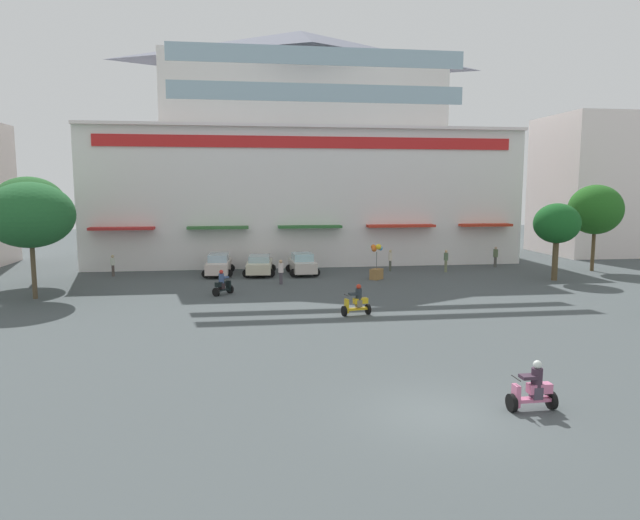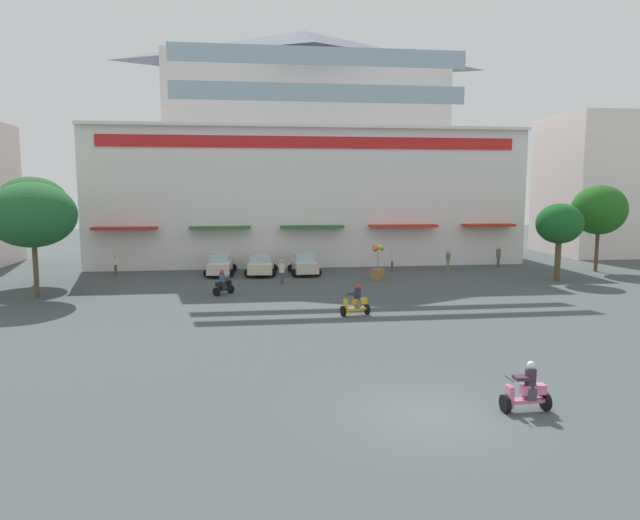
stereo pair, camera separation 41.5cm
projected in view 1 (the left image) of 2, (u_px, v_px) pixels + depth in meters
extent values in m
plane|color=#454C4D|center=(351.00, 314.00, 28.87)|extent=(128.00, 128.00, 0.00)
cube|color=white|center=(302.00, 197.00, 51.05)|extent=(35.78, 12.59, 11.09)
cube|color=white|center=(301.00, 101.00, 50.56)|extent=(23.44, 11.33, 6.14)
pyramid|color=slate|center=(301.00, 48.00, 49.98)|extent=(23.91, 11.58, 2.95)
cube|color=red|center=(311.00, 142.00, 44.24)|extent=(32.92, 0.12, 0.91)
cube|color=white|center=(311.00, 126.00, 44.04)|extent=(35.78, 0.70, 0.24)
cube|color=red|center=(122.00, 229.00, 42.61)|extent=(4.77, 1.10, 0.20)
cube|color=#346834|center=(218.00, 228.00, 43.60)|extent=(4.67, 1.10, 0.20)
cube|color=#2F6732|center=(310.00, 227.00, 44.59)|extent=(5.02, 1.10, 0.20)
cube|color=red|center=(401.00, 226.00, 45.61)|extent=(5.50, 1.10, 0.20)
cube|color=red|center=(486.00, 225.00, 46.60)|extent=(4.27, 1.10, 0.20)
cube|color=#99B7C6|center=(319.00, 93.00, 38.93)|extent=(20.63, 0.08, 1.23)
cube|color=#99B7C6|center=(319.00, 56.00, 38.62)|extent=(20.63, 0.08, 1.23)
cube|color=white|center=(597.00, 186.00, 54.82)|extent=(9.73, 9.19, 13.25)
cylinder|color=brown|center=(34.00, 272.00, 32.74)|extent=(0.27, 0.27, 3.17)
ellipsoid|color=#205B2B|center=(30.00, 215.00, 32.32)|extent=(4.89, 5.22, 3.78)
cylinder|color=brown|center=(593.00, 250.00, 43.68)|extent=(0.27, 0.27, 3.29)
ellipsoid|color=#225E1D|center=(596.00, 210.00, 43.28)|extent=(4.19, 3.66, 3.79)
cylinder|color=brown|center=(33.00, 257.00, 37.83)|extent=(0.27, 0.27, 3.62)
ellipsoid|color=#225926|center=(29.00, 205.00, 37.39)|extent=(4.67, 4.73, 3.81)
cylinder|color=brown|center=(555.00, 260.00, 39.26)|extent=(0.40, 0.40, 2.85)
ellipsoid|color=#185720|center=(557.00, 223.00, 38.93)|extent=(3.25, 2.76, 2.76)
cube|color=beige|center=(219.00, 266.00, 41.78)|extent=(1.82, 4.52, 0.77)
cube|color=#9CB6C5|center=(219.00, 257.00, 41.70)|extent=(1.49, 2.29, 0.53)
cylinder|color=black|center=(210.00, 268.00, 43.12)|extent=(0.61, 0.19, 0.60)
cylinder|color=black|center=(231.00, 268.00, 43.26)|extent=(0.61, 0.19, 0.60)
cylinder|color=black|center=(206.00, 274.00, 40.40)|extent=(0.61, 0.19, 0.60)
cylinder|color=black|center=(228.00, 274.00, 40.54)|extent=(0.61, 0.19, 0.60)
cube|color=beige|center=(260.00, 266.00, 41.86)|extent=(2.11, 4.31, 0.72)
cube|color=#9BB6BD|center=(259.00, 258.00, 41.79)|extent=(1.69, 2.21, 0.46)
cylinder|color=black|center=(249.00, 268.00, 43.14)|extent=(0.61, 0.22, 0.60)
cylinder|color=black|center=(272.00, 268.00, 43.23)|extent=(0.61, 0.22, 0.60)
cylinder|color=black|center=(246.00, 273.00, 40.58)|extent=(0.61, 0.22, 0.60)
cylinder|color=black|center=(271.00, 273.00, 40.67)|extent=(0.61, 0.22, 0.60)
cube|color=beige|center=(302.00, 266.00, 42.04)|extent=(1.80, 3.95, 0.78)
cube|color=#99C3CC|center=(302.00, 257.00, 41.96)|extent=(1.49, 2.00, 0.54)
cylinder|color=black|center=(289.00, 268.00, 43.12)|extent=(0.61, 0.19, 0.60)
cylinder|color=black|center=(311.00, 268.00, 43.41)|extent=(0.61, 0.19, 0.60)
cylinder|color=black|center=(294.00, 273.00, 40.77)|extent=(0.61, 0.19, 0.60)
cylinder|color=black|center=(316.00, 272.00, 41.06)|extent=(0.61, 0.19, 0.60)
cylinder|color=black|center=(512.00, 403.00, 16.31)|extent=(0.15, 0.52, 0.52)
cylinder|color=black|center=(551.00, 400.00, 16.50)|extent=(0.15, 0.52, 0.52)
cube|color=#D16C95|center=(532.00, 400.00, 16.40)|extent=(1.10, 0.30, 0.10)
cube|color=#D16C95|center=(539.00, 388.00, 16.39)|extent=(0.70, 0.31, 0.28)
cube|color=#D16C95|center=(516.00, 396.00, 16.31)|extent=(0.15, 0.32, 0.64)
cylinder|color=black|center=(516.00, 378.00, 16.23)|extent=(0.04, 0.52, 0.04)
cube|color=#453E4D|center=(536.00, 392.00, 16.39)|extent=(0.29, 0.32, 0.36)
cylinder|color=#392837|center=(537.00, 377.00, 16.33)|extent=(0.33, 0.33, 0.54)
sphere|color=silver|center=(537.00, 365.00, 16.29)|extent=(0.25, 0.25, 0.25)
cube|color=#392837|center=(528.00, 377.00, 16.29)|extent=(0.45, 0.35, 0.10)
cylinder|color=black|center=(230.00, 289.00, 34.54)|extent=(0.48, 0.46, 0.52)
cylinder|color=black|center=(216.00, 292.00, 33.57)|extent=(0.48, 0.46, 0.52)
cube|color=black|center=(223.00, 290.00, 34.05)|extent=(0.92, 0.96, 0.10)
cube|color=black|center=(220.00, 284.00, 33.83)|extent=(0.67, 0.69, 0.28)
cube|color=black|center=(229.00, 286.00, 34.42)|extent=(0.33, 0.32, 0.67)
cylinder|color=black|center=(229.00, 277.00, 34.37)|extent=(0.41, 0.38, 0.04)
cube|color=black|center=(222.00, 286.00, 33.92)|extent=(0.43, 0.42, 0.36)
cylinder|color=#3C517B|center=(221.00, 278.00, 33.86)|extent=(0.45, 0.45, 0.57)
sphere|color=red|center=(221.00, 272.00, 33.81)|extent=(0.25, 0.25, 0.25)
cube|color=#3C517B|center=(224.00, 277.00, 34.07)|extent=(0.55, 0.55, 0.10)
cylinder|color=black|center=(344.00, 311.00, 28.41)|extent=(0.25, 0.54, 0.52)
cylinder|color=black|center=(368.00, 309.00, 28.85)|extent=(0.25, 0.54, 0.52)
cube|color=gold|center=(356.00, 309.00, 28.62)|extent=(1.19, 0.51, 0.10)
cube|color=gold|center=(360.00, 301.00, 28.65)|extent=(0.78, 0.44, 0.28)
cube|color=gold|center=(347.00, 306.00, 28.42)|extent=(0.20, 0.34, 0.71)
cylinder|color=black|center=(346.00, 295.00, 28.34)|extent=(0.14, 0.52, 0.04)
cube|color=#766E5B|center=(359.00, 303.00, 28.63)|extent=(0.34, 0.37, 0.36)
cylinder|color=#273035|center=(359.00, 294.00, 28.57)|extent=(0.38, 0.38, 0.57)
sphere|color=red|center=(359.00, 287.00, 28.52)|extent=(0.25, 0.25, 0.25)
cube|color=#273035|center=(353.00, 294.00, 28.47)|extent=(0.50, 0.42, 0.10)
cylinder|color=#747755|center=(446.00, 266.00, 43.20)|extent=(0.29, 0.29, 0.92)
cylinder|color=#586D4F|center=(446.00, 257.00, 43.11)|extent=(0.47, 0.47, 0.57)
sphere|color=tan|center=(446.00, 251.00, 43.06)|extent=(0.21, 0.21, 0.21)
cylinder|color=#4E5044|center=(390.00, 266.00, 43.69)|extent=(0.27, 0.27, 0.82)
cylinder|color=beige|center=(390.00, 257.00, 43.60)|extent=(0.43, 0.43, 0.63)
sphere|color=tan|center=(390.00, 251.00, 43.55)|extent=(0.22, 0.22, 0.22)
cylinder|color=#484149|center=(281.00, 278.00, 37.79)|extent=(0.24, 0.24, 0.79)
cylinder|color=silver|center=(281.00, 268.00, 37.70)|extent=(0.38, 0.38, 0.62)
sphere|color=tan|center=(281.00, 261.00, 37.65)|extent=(0.24, 0.24, 0.24)
cylinder|color=#4D413B|center=(113.00, 271.00, 41.14)|extent=(0.27, 0.27, 0.82)
cylinder|color=silver|center=(113.00, 262.00, 41.05)|extent=(0.44, 0.44, 0.53)
sphere|color=tan|center=(112.00, 256.00, 41.00)|extent=(0.23, 0.23, 0.23)
cylinder|color=#494843|center=(495.00, 262.00, 45.84)|extent=(0.31, 0.31, 0.84)
cylinder|color=#576544|center=(496.00, 253.00, 45.75)|extent=(0.50, 0.50, 0.63)
sphere|color=tan|center=(496.00, 248.00, 45.69)|extent=(0.23, 0.23, 0.23)
cube|color=olive|center=(376.00, 274.00, 39.79)|extent=(1.07, 1.06, 0.75)
cylinder|color=#4C4C4C|center=(377.00, 260.00, 39.67)|extent=(0.04, 0.04, 1.20)
sphere|color=#3E9BE4|center=(381.00, 248.00, 39.64)|extent=(0.30, 0.30, 0.30)
sphere|color=yellow|center=(377.00, 247.00, 39.71)|extent=(0.28, 0.28, 0.28)
sphere|color=orange|center=(373.00, 247.00, 39.65)|extent=(0.35, 0.35, 0.35)
sphere|color=orange|center=(374.00, 249.00, 39.42)|extent=(0.35, 0.35, 0.35)
sphere|color=yellow|center=(379.00, 247.00, 39.28)|extent=(0.39, 0.39, 0.39)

